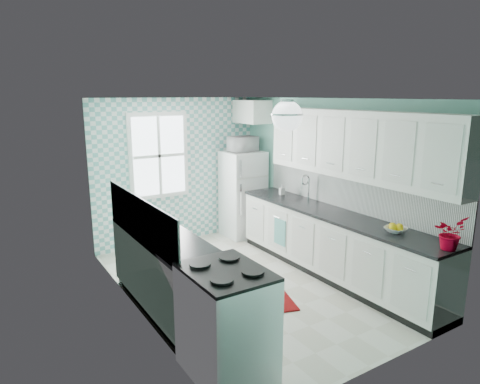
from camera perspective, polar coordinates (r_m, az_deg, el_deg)
floor at (r=6.03m, az=0.89°, el=-12.27°), size 3.00×4.40×0.02m
ceiling at (r=5.45m, az=0.98°, el=12.44°), size 3.00×4.40×0.02m
wall_back at (r=7.52m, az=-8.34°, el=2.79°), size 3.00×0.02×2.50m
wall_front at (r=4.02m, az=18.56°, el=-6.74°), size 3.00×0.02×2.50m
wall_left at (r=4.97m, az=-13.81°, el=-2.70°), size 0.02×4.40×2.50m
wall_right at (r=6.54m, az=12.07°, el=1.12°), size 0.02×4.40×2.50m
accent_wall at (r=7.50m, az=-8.27°, el=2.76°), size 3.00×0.01×2.50m
window at (r=7.29m, az=-10.78°, el=4.77°), size 1.04×0.05×1.44m
backsplash_right at (r=6.26m, az=14.45°, el=-0.04°), size 0.02×3.60×0.51m
backsplash_left at (r=4.92m, az=-13.25°, el=-3.49°), size 0.02×2.15×0.51m
upper_cabinets_right at (r=5.90m, az=15.22°, el=6.09°), size 0.33×3.20×0.90m
upper_cabinet_fridge at (r=7.70m, az=1.61°, el=10.65°), size 0.40×0.74×0.40m
ceiling_light at (r=4.81m, az=6.29°, el=10.07°), size 0.34×0.34×0.35m
base_cabinets_right at (r=6.27m, az=12.24°, el=-7.01°), size 0.60×3.60×0.90m
countertop_right at (r=6.12m, az=12.35°, el=-2.89°), size 0.63×3.60×0.04m
base_cabinets_left at (r=5.27m, az=-9.82°, el=-10.84°), size 0.60×2.15×0.90m
countertop_left at (r=5.11m, az=-9.87°, el=-5.97°), size 0.63×2.15×0.04m
fridge at (r=7.80m, az=0.38°, el=-0.25°), size 0.68×0.68×1.55m
stove at (r=4.09m, az=-1.84°, el=-16.76°), size 0.67×0.84×1.02m
sink at (r=6.66m, az=7.94°, el=-1.32°), size 0.50×0.42×0.53m
rug at (r=5.74m, az=2.24°, el=-13.44°), size 1.05×1.27×0.02m
dish_towel at (r=6.65m, az=5.35°, el=-5.33°), size 0.10×0.27×0.41m
fruit_bowl at (r=5.47m, az=20.03°, el=-4.73°), size 0.28×0.28×0.06m
potted_plant at (r=5.07m, az=26.20°, el=-4.90°), size 0.35×0.31×0.36m
soap_bottle at (r=7.05m, az=5.61°, el=0.31°), size 0.09×0.09×0.17m
microwave at (r=7.64m, az=0.39°, el=6.42°), size 0.50×0.36×0.27m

